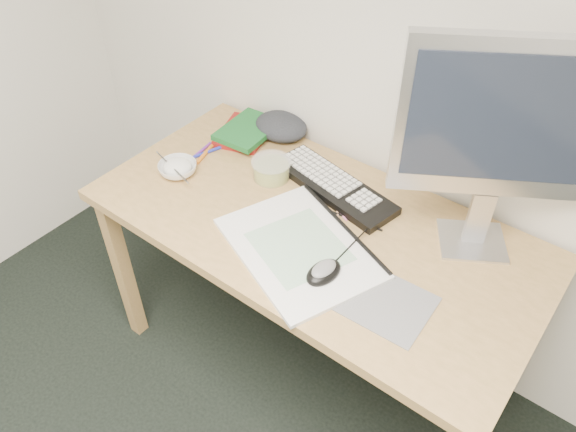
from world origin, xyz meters
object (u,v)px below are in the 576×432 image
monitor (507,127)px  desk (313,241)px  sketchpad (299,248)px  rice_bowl (178,169)px  keyboard (334,186)px

monitor → desk: bearing=175.5°
sketchpad → desk: bearing=128.2°
rice_bowl → desk: bearing=9.4°
monitor → rice_bowl: (-0.92, -0.30, -0.38)m
keyboard → rice_bowl: size_ratio=3.51×
desk → monitor: size_ratio=2.20×
sketchpad → keyboard: bearing=126.9°
keyboard → rice_bowl: (-0.46, -0.25, 0.01)m
desk → sketchpad: 0.16m
desk → keyboard: keyboard is taller
rice_bowl → keyboard: bearing=28.5°
monitor → rice_bowl: monitor is taller
sketchpad → monitor: monitor is taller
sketchpad → monitor: bearing=63.3°
desk → sketchpad: sketchpad is taller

